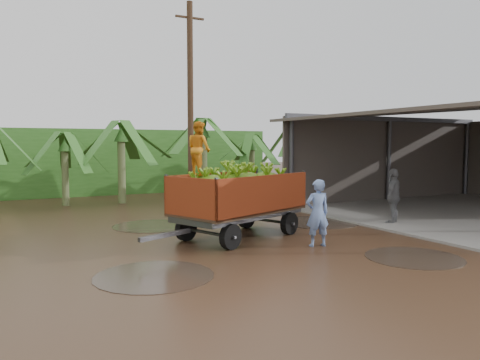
% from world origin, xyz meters
% --- Properties ---
extents(ground, '(100.00, 100.00, 0.00)m').
position_xyz_m(ground, '(0.00, 0.00, 0.00)').
color(ground, black).
rests_on(ground, ground).
extents(packing_shed, '(12.78, 10.80, 4.76)m').
position_xyz_m(packing_shed, '(11.77, 1.77, 2.50)').
color(packing_shed, gray).
rests_on(packing_shed, ground).
extents(hedge_north, '(22.00, 3.00, 3.60)m').
position_xyz_m(hedge_north, '(-2.00, 16.00, 1.80)').
color(hedge_north, '#2D661E').
rests_on(hedge_north, ground).
extents(banana_trailer, '(5.72, 3.38, 3.44)m').
position_xyz_m(banana_trailer, '(0.33, 1.09, 1.26)').
color(banana_trailer, '#C2401B').
rests_on(banana_trailer, ground).
extents(man_blue, '(0.75, 0.57, 1.84)m').
position_xyz_m(man_blue, '(1.70, -0.96, 0.92)').
color(man_blue, '#6C89C5').
rests_on(man_blue, ground).
extents(man_grey, '(1.24, 0.97, 1.96)m').
position_xyz_m(man_grey, '(6.14, 0.62, 0.98)').
color(man_grey, slate).
rests_on(man_grey, ground).
extents(utility_pole, '(1.20, 0.24, 8.46)m').
position_xyz_m(utility_pole, '(1.03, 6.67, 4.29)').
color(utility_pole, '#47301E').
rests_on(utility_pole, ground).
extents(banana_plants, '(24.67, 20.09, 4.24)m').
position_xyz_m(banana_plants, '(-4.45, 6.70, 1.87)').
color(banana_plants, '#2D661E').
rests_on(banana_plants, ground).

